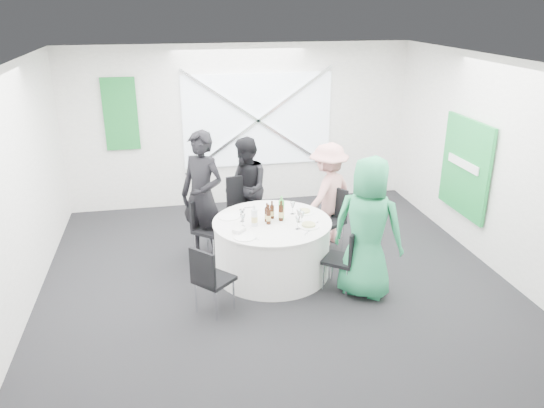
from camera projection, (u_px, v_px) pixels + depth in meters
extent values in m
plane|color=black|center=(275.00, 280.00, 7.02)|extent=(6.00, 6.00, 0.00)
plane|color=white|center=(275.00, 63.00, 6.01)|extent=(6.00, 6.00, 0.00)
plane|color=silver|center=(241.00, 126.00, 9.26)|extent=(6.00, 0.00, 6.00)
plane|color=silver|center=(360.00, 311.00, 3.77)|extent=(6.00, 0.00, 6.00)
plane|color=silver|center=(15.00, 196.00, 5.97)|extent=(0.00, 6.00, 6.00)
plane|color=silver|center=(495.00, 165.00, 7.07)|extent=(0.00, 6.00, 6.00)
cube|color=white|center=(258.00, 120.00, 9.24)|extent=(2.60, 0.03, 1.60)
cube|color=silver|center=(258.00, 121.00, 9.20)|extent=(2.63, 0.05, 1.84)
cube|color=silver|center=(258.00, 121.00, 9.20)|extent=(2.63, 0.05, 1.84)
cube|color=#16702D|center=(121.00, 114.00, 8.74)|extent=(0.55, 0.04, 1.20)
cube|color=#198E3B|center=(465.00, 167.00, 7.68)|extent=(0.05, 1.20, 1.40)
cylinder|color=white|center=(272.00, 248.00, 7.07)|extent=(1.52, 1.52, 0.74)
cylinder|color=white|center=(272.00, 222.00, 6.93)|extent=(1.56, 1.56, 0.02)
cube|color=black|center=(244.00, 211.00, 8.03)|extent=(0.51, 0.51, 0.05)
cube|color=black|center=(240.00, 190.00, 8.12)|extent=(0.42, 0.12, 0.47)
cylinder|color=silver|center=(252.00, 220.00, 8.33)|extent=(0.02, 0.02, 0.45)
cylinder|color=silver|center=(230.00, 223.00, 8.21)|extent=(0.02, 0.02, 0.45)
cylinder|color=silver|center=(260.00, 229.00, 8.02)|extent=(0.02, 0.02, 0.45)
cylinder|color=silver|center=(237.00, 232.00, 7.90)|extent=(0.02, 0.02, 0.45)
cube|color=black|center=(210.00, 230.00, 7.49)|extent=(0.55, 0.55, 0.05)
cube|color=black|center=(198.00, 213.00, 7.49)|extent=(0.27, 0.31, 0.42)
cylinder|color=silver|center=(208.00, 238.00, 7.77)|extent=(0.02, 0.02, 0.40)
cylinder|color=silver|center=(195.00, 246.00, 7.51)|extent=(0.02, 0.02, 0.40)
cylinder|color=silver|center=(226.00, 242.00, 7.63)|extent=(0.02, 0.02, 0.40)
cylinder|color=silver|center=(214.00, 251.00, 7.37)|extent=(0.02, 0.02, 0.40)
cube|color=black|center=(326.00, 222.00, 7.69)|extent=(0.58, 0.58, 0.05)
cube|color=black|center=(337.00, 202.00, 7.72)|extent=(0.24, 0.37, 0.45)
cylinder|color=silver|center=(342.00, 237.00, 7.76)|extent=(0.02, 0.02, 0.43)
cylinder|color=silver|center=(325.00, 230.00, 8.00)|extent=(0.02, 0.02, 0.43)
cylinder|color=silver|center=(326.00, 244.00, 7.55)|extent=(0.02, 0.02, 0.43)
cylinder|color=silver|center=(309.00, 236.00, 7.79)|extent=(0.02, 0.02, 0.43)
cube|color=black|center=(340.00, 260.00, 6.66)|extent=(0.54, 0.54, 0.05)
cube|color=black|center=(355.00, 246.00, 6.50)|extent=(0.25, 0.31, 0.41)
cylinder|color=silver|center=(347.00, 283.00, 6.54)|extent=(0.02, 0.02, 0.39)
cylinder|color=silver|center=(355.00, 272.00, 6.80)|extent=(0.02, 0.02, 0.39)
cylinder|color=silver|center=(323.00, 278.00, 6.67)|extent=(0.02, 0.02, 0.39)
cylinder|color=silver|center=(332.00, 267.00, 6.93)|extent=(0.02, 0.02, 0.39)
cube|color=black|center=(214.00, 280.00, 6.18)|extent=(0.55, 0.55, 0.05)
cube|color=black|center=(202.00, 268.00, 5.95)|extent=(0.28, 0.30, 0.42)
cylinder|color=silver|center=(196.00, 297.00, 6.22)|extent=(0.02, 0.02, 0.40)
cylinder|color=silver|center=(216.00, 306.00, 6.05)|extent=(0.02, 0.02, 0.40)
cylinder|color=silver|center=(214.00, 286.00, 6.46)|extent=(0.02, 0.02, 0.40)
cylinder|color=silver|center=(234.00, 294.00, 6.29)|extent=(0.02, 0.02, 0.40)
imported|color=black|center=(202.00, 196.00, 7.36)|extent=(0.80, 0.77, 1.84)
imported|color=black|center=(246.00, 188.00, 8.08)|extent=(0.50, 0.80, 1.56)
imported|color=pink|center=(328.00, 195.00, 7.82)|extent=(1.08, 0.99, 1.55)
imported|color=#27905A|center=(368.00, 228.00, 6.39)|extent=(1.04, 0.97, 1.78)
cylinder|color=white|center=(261.00, 207.00, 7.39)|extent=(0.24, 0.24, 0.01)
cylinder|color=white|center=(229.00, 217.00, 7.05)|extent=(0.29, 0.29, 0.01)
cylinder|color=white|center=(304.00, 212.00, 7.20)|extent=(0.25, 0.25, 0.01)
cylinder|color=#9EB15F|center=(304.00, 211.00, 7.19)|extent=(0.16, 0.16, 0.02)
cylinder|color=white|center=(309.00, 226.00, 6.76)|extent=(0.27, 0.27, 0.01)
cylinder|color=#9EB15F|center=(309.00, 225.00, 6.75)|extent=(0.17, 0.17, 0.02)
cylinder|color=white|center=(245.00, 237.00, 6.45)|extent=(0.28, 0.28, 0.01)
cube|color=white|center=(239.00, 230.00, 6.57)|extent=(0.19, 0.19, 0.04)
cylinder|color=#3A190A|center=(267.00, 215.00, 6.88)|extent=(0.06, 0.06, 0.19)
cylinder|color=#3A190A|center=(267.00, 205.00, 6.84)|extent=(0.02, 0.02, 0.06)
cylinder|color=tan|center=(267.00, 216.00, 6.89)|extent=(0.06, 0.06, 0.07)
cylinder|color=#3A190A|center=(272.00, 212.00, 6.99)|extent=(0.06, 0.06, 0.18)
cylinder|color=#3A190A|center=(272.00, 203.00, 6.94)|extent=(0.02, 0.02, 0.06)
cylinder|color=tan|center=(272.00, 213.00, 6.99)|extent=(0.06, 0.06, 0.06)
cylinder|color=#3A190A|center=(281.00, 213.00, 6.91)|extent=(0.06, 0.06, 0.21)
cylinder|color=#3A190A|center=(281.00, 203.00, 6.86)|extent=(0.02, 0.02, 0.06)
cylinder|color=tan|center=(281.00, 214.00, 6.92)|extent=(0.06, 0.06, 0.08)
cylinder|color=#3A190A|center=(269.00, 216.00, 6.81)|extent=(0.06, 0.06, 0.21)
cylinder|color=#3A190A|center=(268.00, 207.00, 6.76)|extent=(0.02, 0.02, 0.06)
cylinder|color=tan|center=(269.00, 218.00, 6.81)|extent=(0.06, 0.06, 0.07)
cylinder|color=green|center=(281.00, 210.00, 6.94)|extent=(0.08, 0.08, 0.26)
cylinder|color=green|center=(281.00, 198.00, 6.89)|extent=(0.03, 0.03, 0.06)
cylinder|color=tan|center=(281.00, 212.00, 6.95)|extent=(0.08, 0.08, 0.09)
cylinder|color=silver|center=(254.00, 218.00, 6.75)|extent=(0.08, 0.08, 0.22)
cylinder|color=silver|center=(254.00, 207.00, 6.70)|extent=(0.03, 0.03, 0.06)
cylinder|color=tan|center=(254.00, 219.00, 6.76)|extent=(0.08, 0.08, 0.08)
cylinder|color=white|center=(293.00, 214.00, 7.16)|extent=(0.06, 0.06, 0.00)
cylinder|color=white|center=(293.00, 210.00, 7.14)|extent=(0.01, 0.01, 0.10)
cone|color=white|center=(293.00, 205.00, 7.11)|extent=(0.07, 0.07, 0.08)
cylinder|color=white|center=(302.00, 224.00, 6.83)|extent=(0.06, 0.06, 0.00)
cylinder|color=white|center=(302.00, 220.00, 6.81)|extent=(0.01, 0.01, 0.10)
cone|color=white|center=(302.00, 215.00, 6.79)|extent=(0.07, 0.07, 0.08)
cylinder|color=white|center=(242.00, 221.00, 6.92)|extent=(0.06, 0.06, 0.00)
cylinder|color=white|center=(242.00, 218.00, 6.90)|extent=(0.01, 0.01, 0.10)
cone|color=white|center=(242.00, 212.00, 6.87)|extent=(0.07, 0.07, 0.08)
cylinder|color=white|center=(243.00, 226.00, 6.76)|extent=(0.06, 0.06, 0.00)
cylinder|color=white|center=(243.00, 223.00, 6.74)|extent=(0.01, 0.01, 0.10)
cone|color=white|center=(243.00, 217.00, 6.72)|extent=(0.07, 0.07, 0.08)
cylinder|color=white|center=(299.00, 222.00, 6.90)|extent=(0.06, 0.06, 0.00)
cylinder|color=white|center=(299.00, 218.00, 6.89)|extent=(0.01, 0.01, 0.10)
cone|color=white|center=(299.00, 213.00, 6.86)|extent=(0.07, 0.07, 0.08)
cylinder|color=white|center=(297.00, 229.00, 6.69)|extent=(0.06, 0.06, 0.00)
cylinder|color=white|center=(298.00, 225.00, 6.67)|extent=(0.01, 0.01, 0.10)
cone|color=white|center=(298.00, 220.00, 6.64)|extent=(0.07, 0.07, 0.08)
cube|color=silver|center=(279.00, 205.00, 7.46)|extent=(0.15, 0.03, 0.01)
cube|color=silver|center=(249.00, 208.00, 7.37)|extent=(0.15, 0.03, 0.01)
cube|color=silver|center=(236.00, 232.00, 6.59)|extent=(0.12, 0.12, 0.01)
cube|color=silver|center=(254.00, 238.00, 6.43)|extent=(0.11, 0.13, 0.01)
cube|color=silver|center=(307.00, 233.00, 6.58)|extent=(0.10, 0.13, 0.01)
cube|color=silver|center=(316.00, 224.00, 6.84)|extent=(0.10, 0.13, 0.01)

